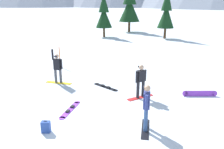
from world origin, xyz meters
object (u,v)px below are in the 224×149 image
(snowboarder_midground, at_px, (141,81))
(pine_tree_leaning, at_px, (104,13))
(loose_snowboard_near_right, at_px, (70,109))
(loose_snowboard_near_left, at_px, (106,87))
(pine_tree_twin, at_px, (130,6))
(snowboarder_foreground, at_px, (146,106))
(backpack_blue, at_px, (46,127))
(pine_tree_young, at_px, (166,12))
(trail_marker_pole, at_px, (60,57))
(loose_snowboard_far_spare, at_px, (200,93))
(snowboarder_background, at_px, (58,68))

(snowboarder_midground, bearing_deg, pine_tree_leaning, 106.04)
(loose_snowboard_near_right, distance_m, loose_snowboard_near_left, 3.25)
(snowboarder_midground, distance_m, pine_tree_twin, 26.03)
(pine_tree_twin, bearing_deg, snowboarder_foreground, -83.59)
(backpack_blue, distance_m, pine_tree_young, 24.49)
(loose_snowboard_near_right, height_order, loose_snowboard_near_left, same)
(backpack_blue, xyz_separation_m, pine_tree_twin, (0.42, 29.52, 3.70))
(loose_snowboard_near_right, xyz_separation_m, trail_marker_pole, (-3.05, 6.75, 0.72))
(loose_snowboard_far_spare, distance_m, loose_snowboard_near_left, 5.02)
(snowboarder_midground, bearing_deg, backpack_blue, -130.88)
(pine_tree_young, xyz_separation_m, pine_tree_twin, (-5.11, 5.87, 0.61))
(loose_snowboard_near_left, relative_size, pine_tree_young, 0.27)
(backpack_blue, bearing_deg, pine_tree_young, 76.84)
(backpack_blue, relative_size, pine_tree_twin, 0.07)
(backpack_blue, xyz_separation_m, pine_tree_leaning, (-2.41, 23.71, 2.84))
(pine_tree_leaning, distance_m, pine_tree_twin, 6.51)
(loose_snowboard_far_spare, relative_size, loose_snowboard_near_right, 0.93)
(loose_snowboard_near_right, height_order, trail_marker_pole, trail_marker_pole)
(loose_snowboard_near_left, distance_m, pine_tree_twin, 24.85)
(pine_tree_leaning, bearing_deg, loose_snowboard_far_spare, -65.59)
(snowboarder_foreground, height_order, snowboarder_midground, snowboarder_foreground)
(loose_snowboard_far_spare, bearing_deg, pine_tree_twin, 103.26)
(snowboarder_foreground, bearing_deg, pine_tree_twin, 96.41)
(loose_snowboard_near_right, xyz_separation_m, pine_tree_young, (5.26, 21.74, 3.29))
(loose_snowboard_near_left, height_order, pine_tree_leaning, pine_tree_leaning)
(trail_marker_pole, bearing_deg, loose_snowboard_near_right, -65.67)
(snowboarder_background, bearing_deg, pine_tree_leaning, 92.58)
(loose_snowboard_near_left, relative_size, pine_tree_leaning, 0.29)
(snowboarder_midground, distance_m, trail_marker_pole, 7.78)
(snowboarder_midground, relative_size, loose_snowboard_far_spare, 0.96)
(snowboarder_foreground, bearing_deg, trail_marker_pole, 129.21)
(loose_snowboard_near_right, distance_m, pine_tree_twin, 27.88)
(backpack_blue, xyz_separation_m, trail_marker_pole, (-2.78, 8.66, 0.53))
(snowboarder_background, relative_size, pine_tree_twin, 0.28)
(loose_snowboard_near_right, bearing_deg, snowboarder_foreground, -18.39)
(snowboarder_midground, height_order, loose_snowboard_near_right, snowboarder_midground)
(snowboarder_midground, height_order, loose_snowboard_near_left, snowboarder_midground)
(backpack_blue, height_order, pine_tree_leaning, pine_tree_leaning)
(trail_marker_pole, distance_m, pine_tree_leaning, 15.24)
(loose_snowboard_near_left, xyz_separation_m, pine_tree_leaning, (-3.72, 18.73, 3.03))
(pine_tree_leaning, height_order, pine_tree_twin, pine_tree_twin)
(loose_snowboard_near_right, relative_size, loose_snowboard_near_left, 1.19)
(loose_snowboard_near_left, relative_size, trail_marker_pole, 1.08)
(loose_snowboard_near_right, height_order, pine_tree_leaning, pine_tree_leaning)
(snowboarder_midground, xyz_separation_m, pine_tree_leaning, (-5.72, 19.89, 2.16))
(loose_snowboard_far_spare, bearing_deg, snowboarder_background, 174.63)
(snowboarder_foreground, xyz_separation_m, loose_snowboard_far_spare, (2.67, 3.72, -0.81))
(snowboarder_midground, bearing_deg, loose_snowboard_near_left, 149.86)
(trail_marker_pole, height_order, pine_tree_leaning, pine_tree_leaning)
(loose_snowboard_far_spare, relative_size, pine_tree_twin, 0.25)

